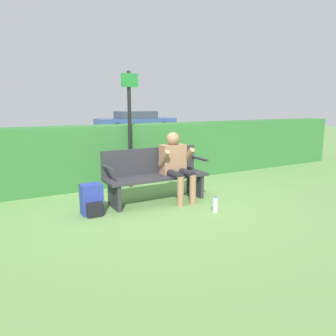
% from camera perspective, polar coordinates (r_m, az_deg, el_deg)
% --- Properties ---
extents(ground_plane, '(40.00, 40.00, 0.00)m').
position_cam_1_polar(ground_plane, '(5.57, -1.86, -5.84)').
color(ground_plane, '#668E4C').
extents(hedge_back, '(12.00, 0.59, 1.21)m').
position_cam_1_polar(hedge_back, '(6.81, -7.85, 2.40)').
color(hedge_back, '#337033').
rests_on(hedge_back, ground).
extents(park_bench, '(1.76, 0.52, 0.89)m').
position_cam_1_polar(park_bench, '(5.52, -2.22, -1.20)').
color(park_bench, '#2D2D33').
rests_on(park_bench, ground).
extents(person_seated, '(0.56, 0.62, 1.15)m').
position_cam_1_polar(person_seated, '(5.53, 1.38, 0.92)').
color(person_seated, '#997051').
rests_on(person_seated, ground).
extents(backpack, '(0.31, 0.30, 0.46)m').
position_cam_1_polar(backpack, '(5.00, -13.11, -5.50)').
color(backpack, '#283893').
rests_on(backpack, ground).
extents(water_bottle, '(0.07, 0.07, 0.24)m').
position_cam_1_polar(water_bottle, '(5.05, 8.23, -6.38)').
color(water_bottle, silver).
rests_on(water_bottle, ground).
extents(signpost, '(0.33, 0.09, 2.23)m').
position_cam_1_polar(signpost, '(6.40, -6.67, 7.79)').
color(signpost, black).
rests_on(signpost, ground).
extents(parked_car, '(4.43, 1.82, 1.23)m').
position_cam_1_polar(parked_car, '(18.76, -5.65, 7.93)').
color(parked_car, '#2D4784').
rests_on(parked_car, ground).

